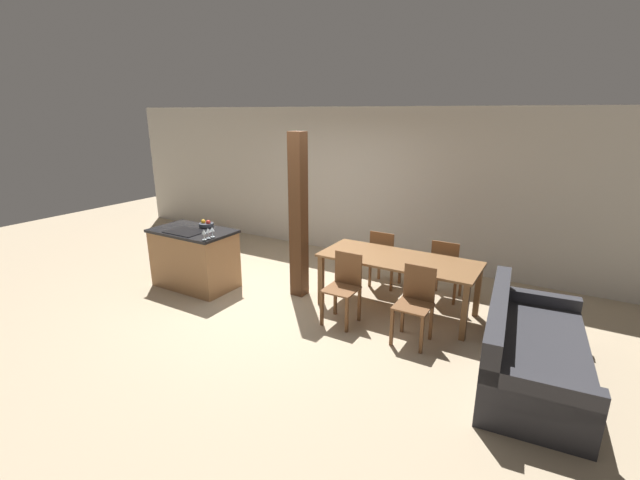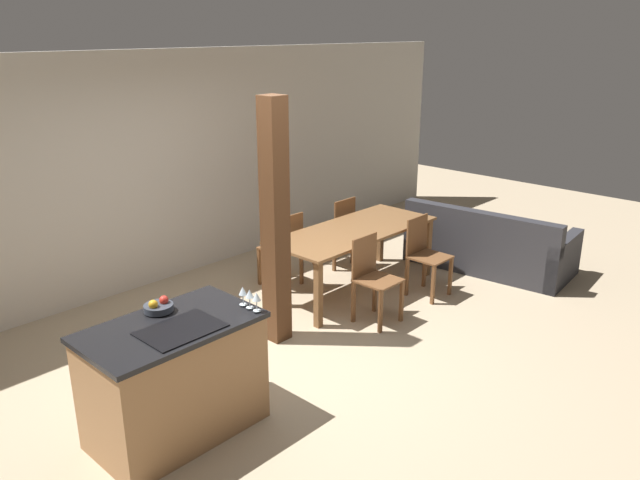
% 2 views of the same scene
% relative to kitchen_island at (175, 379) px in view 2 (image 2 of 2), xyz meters
% --- Properties ---
extents(ground_plane, '(16.00, 16.00, 0.00)m').
position_rel_kitchen_island_xyz_m(ground_plane, '(1.40, 0.21, -0.46)').
color(ground_plane, tan).
extents(wall_back, '(11.20, 0.08, 2.70)m').
position_rel_kitchen_island_xyz_m(wall_back, '(1.40, 2.73, 0.89)').
color(wall_back, beige).
rests_on(wall_back, ground_plane).
extents(kitchen_island, '(1.27, 0.75, 0.92)m').
position_rel_kitchen_island_xyz_m(kitchen_island, '(0.00, 0.00, 0.00)').
color(kitchen_island, '#9E7047').
rests_on(kitchen_island, ground_plane).
extents(fruit_bowl, '(0.22, 0.22, 0.11)m').
position_rel_kitchen_island_xyz_m(fruit_bowl, '(0.06, 0.23, 0.49)').
color(fruit_bowl, '#383D47').
rests_on(fruit_bowl, kitchen_island).
extents(wine_glass_near, '(0.06, 0.06, 0.15)m').
position_rel_kitchen_island_xyz_m(wine_glass_near, '(0.56, -0.30, 0.57)').
color(wine_glass_near, silver).
rests_on(wine_glass_near, kitchen_island).
extents(wine_glass_middle, '(0.06, 0.06, 0.15)m').
position_rel_kitchen_island_xyz_m(wine_glass_middle, '(0.56, -0.22, 0.57)').
color(wine_glass_middle, silver).
rests_on(wine_glass_middle, kitchen_island).
extents(wine_glass_far, '(0.06, 0.06, 0.15)m').
position_rel_kitchen_island_xyz_m(wine_glass_far, '(0.56, -0.14, 0.57)').
color(wine_glass_far, silver).
rests_on(wine_glass_far, kitchen_island).
extents(dining_table, '(2.09, 0.87, 0.75)m').
position_rel_kitchen_island_xyz_m(dining_table, '(2.98, 0.80, 0.20)').
color(dining_table, brown).
rests_on(dining_table, ground_plane).
extents(dining_chair_near_left, '(0.40, 0.40, 0.90)m').
position_rel_kitchen_island_xyz_m(dining_chair_near_left, '(2.51, 0.14, 0.03)').
color(dining_chair_near_left, brown).
rests_on(dining_chair_near_left, ground_plane).
extents(dining_chair_near_right, '(0.40, 0.40, 0.90)m').
position_rel_kitchen_island_xyz_m(dining_chair_near_right, '(3.45, 0.14, 0.03)').
color(dining_chair_near_right, brown).
rests_on(dining_chair_near_right, ground_plane).
extents(dining_chair_far_left, '(0.40, 0.40, 0.90)m').
position_rel_kitchen_island_xyz_m(dining_chair_far_left, '(2.51, 1.46, 0.03)').
color(dining_chair_far_left, brown).
rests_on(dining_chair_far_left, ground_plane).
extents(dining_chair_far_right, '(0.40, 0.40, 0.90)m').
position_rel_kitchen_island_xyz_m(dining_chair_far_right, '(3.45, 1.46, 0.03)').
color(dining_chair_far_right, brown).
rests_on(dining_chair_far_right, ground_plane).
extents(couch, '(1.12, 2.08, 0.82)m').
position_rel_kitchen_island_xyz_m(couch, '(4.71, 0.01, -0.18)').
color(couch, '#2D2D33').
rests_on(couch, ground_plane).
extents(timber_post, '(0.20, 0.20, 2.36)m').
position_rel_kitchen_island_xyz_m(timber_post, '(1.56, 0.56, 0.73)').
color(timber_post, '#4C2D19').
rests_on(timber_post, ground_plane).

